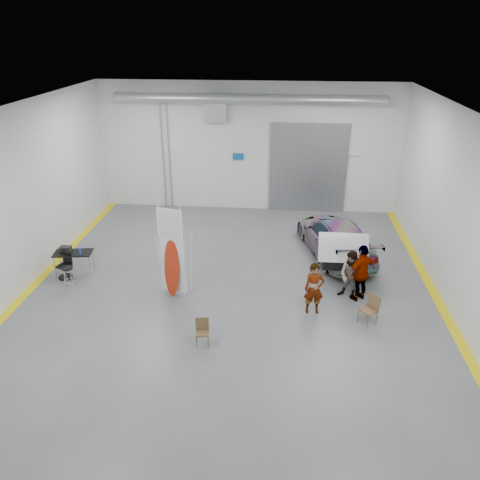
# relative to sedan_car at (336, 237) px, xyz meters

# --- Properties ---
(ground) EXTENTS (16.00, 16.00, 0.00)m
(ground) POSITION_rel_sedan_car_xyz_m (-3.76, -3.29, -0.72)
(ground) COLOR #57595E
(ground) RESTS_ON ground
(room_shell) EXTENTS (14.02, 16.18, 6.01)m
(room_shell) POSITION_rel_sedan_car_xyz_m (-3.52, -1.07, 3.36)
(room_shell) COLOR silver
(room_shell) RESTS_ON ground
(sedan_car) EXTENTS (3.17, 5.30, 1.44)m
(sedan_car) POSITION_rel_sedan_car_xyz_m (0.00, 0.00, 0.00)
(sedan_car) COLOR silver
(sedan_car) RESTS_ON ground
(person_a) EXTENTS (0.65, 0.46, 1.69)m
(person_a) POSITION_rel_sedan_car_xyz_m (-1.05, -4.23, 0.12)
(person_a) COLOR #976C52
(person_a) RESTS_ON ground
(person_b) EXTENTS (1.03, 0.95, 1.70)m
(person_b) POSITION_rel_sedan_car_xyz_m (0.19, -3.29, 0.13)
(person_b) COLOR slate
(person_b) RESTS_ON ground
(person_c) EXTENTS (1.19, 1.05, 1.96)m
(person_c) POSITION_rel_sedan_car_xyz_m (0.50, -3.31, 0.26)
(person_c) COLOR #A55837
(person_c) RESTS_ON ground
(surfboard_display) EXTENTS (0.90, 0.42, 3.25)m
(surfboard_display) POSITION_rel_sedan_car_xyz_m (-5.57, -3.60, 0.60)
(surfboard_display) COLOR white
(surfboard_display) RESTS_ON ground
(folding_chair_near) EXTENTS (0.42, 0.44, 0.79)m
(folding_chair_near) POSITION_rel_sedan_car_xyz_m (-4.23, -6.18, -0.47)
(folding_chair_near) COLOR brown
(folding_chair_near) RESTS_ON ground
(folding_chair_far) EXTENTS (0.61, 0.72, 0.94)m
(folding_chair_far) POSITION_rel_sedan_car_xyz_m (0.56, -4.71, -0.43)
(folding_chair_far) COLOR brown
(folding_chair_far) RESTS_ON ground
(shop_stool) EXTENTS (0.38, 0.38, 0.75)m
(shop_stool) POSITION_rel_sedan_car_xyz_m (-9.31, -3.44, -0.34)
(shop_stool) COLOR black
(shop_stool) RESTS_ON ground
(work_table) EXTENTS (1.41, 0.84, 1.09)m
(work_table) POSITION_rel_sedan_car_xyz_m (-9.59, -2.46, 0.12)
(work_table) COLOR #9C9EA4
(work_table) RESTS_ON ground
(office_chair) EXTENTS (0.54, 0.57, 0.96)m
(office_chair) POSITION_rel_sedan_car_xyz_m (-9.74, -2.78, -0.30)
(office_chair) COLOR black
(office_chair) RESTS_ON ground
(trunk_lid) EXTENTS (1.68, 1.02, 0.04)m
(trunk_lid) POSITION_rel_sedan_car_xyz_m (0.00, -2.23, 0.74)
(trunk_lid) COLOR silver
(trunk_lid) RESTS_ON sedan_car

